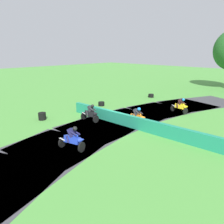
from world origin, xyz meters
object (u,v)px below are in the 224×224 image
motorcycle_chase_orange (137,117)px  tire_stack_mid_a (101,104)px  motorcycle_lead_yellow (181,106)px  tire_stack_mid_b (42,116)px  motorcycle_trailing_black (91,113)px  tire_stack_near (151,96)px  motorcycle_fourth_blue (73,139)px

motorcycle_chase_orange → tire_stack_mid_a: motorcycle_chase_orange is taller
motorcycle_lead_yellow → tire_stack_mid_a: 7.83m
tire_stack_mid_b → motorcycle_trailing_black: bearing=40.4°
tire_stack_near → tire_stack_mid_a: size_ratio=1.03×
motorcycle_lead_yellow → tire_stack_mid_b: 12.20m
motorcycle_lead_yellow → motorcycle_trailing_black: size_ratio=1.02×
motorcycle_chase_orange → motorcycle_fourth_blue: bearing=-89.1°
motorcycle_lead_yellow → motorcycle_chase_orange: size_ratio=1.02×
motorcycle_lead_yellow → motorcycle_trailing_black: motorcycle_trailing_black is taller
motorcycle_lead_yellow → tire_stack_mid_b: size_ratio=2.78×
motorcycle_fourth_blue → tire_stack_mid_b: size_ratio=2.73×
motorcycle_lead_yellow → tire_stack_near: (-5.89, 3.75, -0.43)m
motorcycle_lead_yellow → tire_stack_mid_a: motorcycle_lead_yellow is taller
motorcycle_trailing_black → tire_stack_mid_a: 5.12m
tire_stack_near → tire_stack_mid_b: 13.76m
tire_stack_mid_a → tire_stack_mid_b: size_ratio=1.03×
motorcycle_trailing_black → tire_stack_mid_b: bearing=-139.6°
motorcycle_trailing_black → tire_stack_near: size_ratio=2.58×
motorcycle_lead_yellow → motorcycle_chase_orange: motorcycle_chase_orange is taller
motorcycle_fourth_blue → motorcycle_chase_orange: bearing=90.9°
motorcycle_trailing_black → tire_stack_mid_b: (-3.09, -2.63, -0.35)m
motorcycle_fourth_blue → motorcycle_lead_yellow: bearing=87.2°
motorcycle_chase_orange → tire_stack_near: bearing=119.4°
motorcycle_trailing_black → motorcycle_fourth_blue: (3.38, -4.19, 0.00)m
tire_stack_mid_b → tire_stack_near: bearing=85.2°
tire_stack_mid_a → motorcycle_chase_orange: bearing=-19.0°
motorcycle_trailing_black → tire_stack_mid_a: size_ratio=2.65×
motorcycle_chase_orange → tire_stack_near: (-5.22, 9.26, -0.46)m
motorcycle_chase_orange → motorcycle_lead_yellow: bearing=83.1°
motorcycle_trailing_black → tire_stack_mid_a: (-3.13, 4.03, -0.45)m
tire_stack_mid_a → tire_stack_mid_b: tire_stack_mid_b is taller
motorcycle_trailing_black → tire_stack_near: 11.26m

